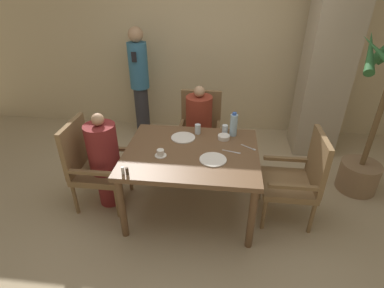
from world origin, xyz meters
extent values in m
plane|color=tan|center=(0.00, 0.00, 0.00)|extent=(16.00, 16.00, 0.00)
cube|color=#C6B289|center=(0.00, 2.08, 1.40)|extent=(8.00, 0.06, 2.80)
cube|color=tan|center=(1.60, 1.54, 1.35)|extent=(0.56, 0.56, 2.70)
cube|color=brown|center=(0.00, 0.00, 0.71)|extent=(1.33, 1.07, 0.05)
cylinder|color=brown|center=(-0.61, -0.48, 0.34)|extent=(0.07, 0.07, 0.68)
cylinder|color=brown|center=(0.61, -0.48, 0.34)|extent=(0.07, 0.07, 0.68)
cylinder|color=brown|center=(-0.61, 0.48, 0.34)|extent=(0.07, 0.07, 0.68)
cylinder|color=brown|center=(0.61, 0.48, 0.34)|extent=(0.07, 0.07, 0.68)
cube|color=brown|center=(-0.99, 0.00, 0.40)|extent=(0.52, 0.52, 0.07)
cube|color=brown|center=(-1.23, 0.00, 0.71)|extent=(0.05, 0.52, 0.54)
cube|color=brown|center=(-0.99, 0.24, 0.56)|extent=(0.47, 0.04, 0.04)
cube|color=brown|center=(-0.99, -0.24, 0.56)|extent=(0.47, 0.04, 0.04)
cylinder|color=brown|center=(-0.76, 0.23, 0.18)|extent=(0.04, 0.04, 0.37)
cylinder|color=brown|center=(-0.76, -0.23, 0.18)|extent=(0.04, 0.04, 0.37)
cylinder|color=brown|center=(-1.22, 0.23, 0.18)|extent=(0.04, 0.04, 0.37)
cylinder|color=brown|center=(-1.22, -0.23, 0.18)|extent=(0.04, 0.04, 0.37)
cylinder|color=maroon|center=(-0.93, 0.00, 0.22)|extent=(0.24, 0.24, 0.44)
cylinder|color=maroon|center=(-0.93, 0.00, 0.70)|extent=(0.32, 0.32, 0.53)
sphere|color=tan|center=(-0.93, 0.00, 1.03)|extent=(0.13, 0.13, 0.13)
cube|color=brown|center=(0.00, 0.86, 0.40)|extent=(0.52, 0.52, 0.07)
cube|color=brown|center=(0.00, 1.10, 0.71)|extent=(0.52, 0.05, 0.54)
cube|color=brown|center=(0.24, 0.86, 0.56)|extent=(0.04, 0.47, 0.04)
cube|color=brown|center=(-0.24, 0.86, 0.56)|extent=(0.04, 0.47, 0.04)
cylinder|color=brown|center=(0.23, 0.63, 0.18)|extent=(0.04, 0.04, 0.37)
cylinder|color=brown|center=(-0.23, 0.63, 0.18)|extent=(0.04, 0.04, 0.37)
cylinder|color=brown|center=(0.23, 1.09, 0.18)|extent=(0.04, 0.04, 0.37)
cylinder|color=brown|center=(-0.23, 1.09, 0.18)|extent=(0.04, 0.04, 0.37)
cylinder|color=maroon|center=(0.00, 0.80, 0.22)|extent=(0.24, 0.24, 0.44)
cylinder|color=maroon|center=(0.00, 0.80, 0.72)|extent=(0.32, 0.32, 0.57)
sphere|color=tan|center=(0.00, 0.80, 1.07)|extent=(0.13, 0.13, 0.13)
cube|color=brown|center=(0.99, 0.00, 0.40)|extent=(0.52, 0.52, 0.07)
cube|color=brown|center=(1.23, 0.00, 0.71)|extent=(0.05, 0.52, 0.54)
cube|color=brown|center=(0.99, -0.24, 0.56)|extent=(0.47, 0.04, 0.04)
cube|color=brown|center=(0.99, 0.24, 0.56)|extent=(0.47, 0.04, 0.04)
cylinder|color=brown|center=(0.76, -0.23, 0.18)|extent=(0.04, 0.04, 0.37)
cylinder|color=brown|center=(0.76, 0.23, 0.18)|extent=(0.04, 0.04, 0.37)
cylinder|color=brown|center=(1.22, -0.23, 0.18)|extent=(0.04, 0.04, 0.37)
cylinder|color=brown|center=(1.22, 0.23, 0.18)|extent=(0.04, 0.04, 0.37)
cylinder|color=#2D2D33|center=(-0.98, 1.69, 0.39)|extent=(0.21, 0.21, 0.77)
cylinder|color=teal|center=(-0.98, 1.69, 1.10)|extent=(0.28, 0.28, 0.66)
sphere|color=tan|center=(-0.98, 1.69, 1.54)|extent=(0.21, 0.21, 0.21)
cube|color=black|center=(-0.98, 1.52, 1.27)|extent=(0.07, 0.01, 0.14)
cylinder|color=#896B4C|center=(1.93, 0.57, 0.18)|extent=(0.45, 0.45, 0.35)
cylinder|color=brown|center=(1.93, 0.57, 0.91)|extent=(0.06, 0.06, 1.11)
cone|color=#285B2D|center=(1.69, 0.63, 1.61)|extent=(0.23, 0.56, 0.38)
cone|color=#285B2D|center=(1.73, 0.42, 1.61)|extent=(0.40, 0.51, 0.38)
cylinder|color=white|center=(-0.12, 0.26, 0.74)|extent=(0.26, 0.26, 0.01)
cylinder|color=white|center=(0.22, -0.14, 0.74)|extent=(0.26, 0.26, 0.01)
cylinder|color=white|center=(-0.29, -0.12, 0.74)|extent=(0.11, 0.11, 0.01)
cylinder|color=white|center=(-0.29, -0.12, 0.77)|extent=(0.07, 0.07, 0.06)
cylinder|color=white|center=(0.31, 0.29, 0.76)|extent=(0.13, 0.13, 0.04)
cylinder|color=#A3C6DB|center=(0.41, 0.39, 0.85)|extent=(0.08, 0.08, 0.24)
cylinder|color=#3359B2|center=(0.41, 0.39, 0.99)|extent=(0.04, 0.04, 0.03)
cylinder|color=silver|center=(0.32, 0.40, 0.79)|extent=(0.06, 0.06, 0.11)
cylinder|color=silver|center=(0.03, 0.38, 0.79)|extent=(0.06, 0.06, 0.11)
cylinder|color=white|center=(-0.56, -0.46, 0.77)|extent=(0.03, 0.03, 0.07)
cylinder|color=#4C3D2D|center=(-0.52, -0.46, 0.77)|extent=(0.03, 0.03, 0.07)
cube|color=silver|center=(0.56, 0.14, 0.74)|extent=(0.13, 0.10, 0.00)
cube|color=silver|center=(0.62, 0.10, 0.74)|extent=(0.04, 0.04, 0.00)
cube|color=silver|center=(0.38, 0.03, 0.74)|extent=(0.15, 0.05, 0.00)
cube|color=silver|center=(0.46, 0.01, 0.74)|extent=(0.06, 0.03, 0.00)
camera|label=1|loc=(0.30, -2.54, 2.28)|focal=28.00mm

